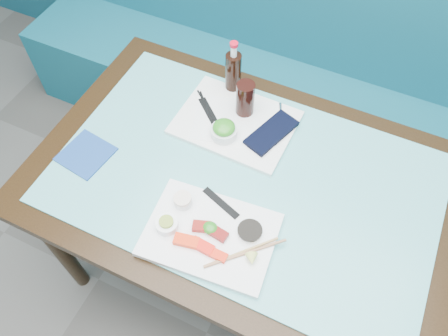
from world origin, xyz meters
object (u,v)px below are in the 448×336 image
at_px(cola_glass, 245,99).
at_px(sashimi_plate, 210,235).
at_px(seaweed_bowl, 224,132).
at_px(dining_table, 244,192).
at_px(cola_bottle_body, 233,73).
at_px(booth_bench, 310,90).
at_px(serving_tray, 236,123).
at_px(blue_napkin, 86,154).

bearing_deg(cola_glass, sashimi_plate, -78.17).
bearing_deg(cola_glass, seaweed_bowl, -98.75).
relative_size(dining_table, seaweed_bowl, 15.48).
bearing_deg(cola_bottle_body, booth_bench, 68.06).
relative_size(cola_glass, cola_bottle_body, 0.81).
xyz_separation_m(booth_bench, sashimi_plate, (-0.01, -1.07, 0.39)).
height_order(serving_tray, blue_napkin, serving_tray).
xyz_separation_m(dining_table, serving_tray, (-0.12, 0.19, 0.10)).
relative_size(booth_bench, seaweed_bowl, 33.17).
height_order(sashimi_plate, serving_tray, sashimi_plate).
height_order(dining_table, serving_tray, serving_tray).
bearing_deg(cola_glass, dining_table, -65.56).
xyz_separation_m(cola_glass, cola_bottle_body, (-0.09, 0.09, 0.00)).
height_order(sashimi_plate, seaweed_bowl, seaweed_bowl).
relative_size(booth_bench, serving_tray, 7.45).
distance_m(booth_bench, seaweed_bowl, 0.84).
relative_size(serving_tray, cola_glass, 3.05).
bearing_deg(sashimi_plate, seaweed_bowl, 103.72).
height_order(booth_bench, dining_table, booth_bench).
relative_size(serving_tray, blue_napkin, 2.61).
bearing_deg(booth_bench, cola_bottle_body, -111.94).
distance_m(booth_bench, serving_tray, 0.77).
relative_size(booth_bench, blue_napkin, 19.42).
distance_m(booth_bench, dining_table, 0.89).
distance_m(dining_table, sashimi_plate, 0.26).
bearing_deg(cola_bottle_body, sashimi_plate, -71.82).
relative_size(dining_table, serving_tray, 3.48).
height_order(cola_bottle_body, blue_napkin, cola_bottle_body).
height_order(booth_bench, seaweed_bowl, booth_bench).
height_order(sashimi_plate, blue_napkin, sashimi_plate).
distance_m(dining_table, serving_tray, 0.25).
distance_m(sashimi_plate, seaweed_bowl, 0.37).
bearing_deg(booth_bench, sashimi_plate, -90.61).
bearing_deg(blue_napkin, serving_tray, 40.06).
xyz_separation_m(booth_bench, cola_bottle_body, (-0.20, -0.50, 0.47)).
bearing_deg(cola_bottle_body, seaweed_bowl, -73.07).
height_order(dining_table, seaweed_bowl, seaweed_bowl).
height_order(booth_bench, sashimi_plate, booth_bench).
relative_size(cola_glass, blue_napkin, 0.85).
relative_size(dining_table, cola_bottle_body, 8.54).
distance_m(sashimi_plate, cola_bottle_body, 0.61).
height_order(seaweed_bowl, cola_glass, cola_glass).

